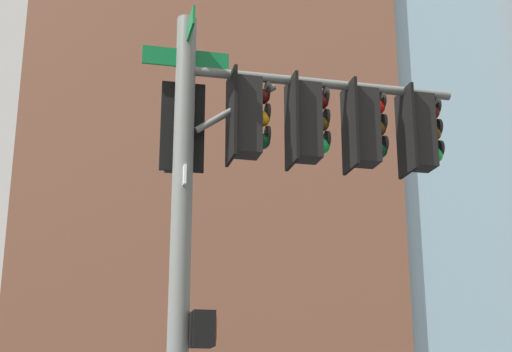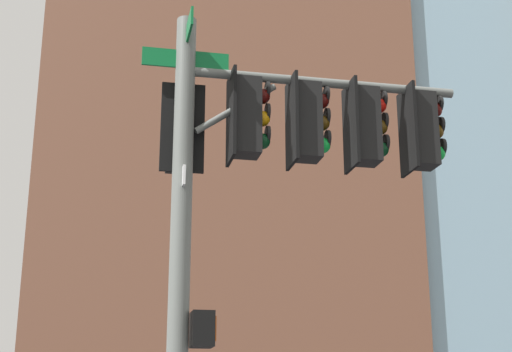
{
  "view_description": "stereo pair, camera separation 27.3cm",
  "coord_description": "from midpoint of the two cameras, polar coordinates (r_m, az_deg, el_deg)",
  "views": [
    {
      "loc": [
        8.82,
        -0.83,
        1.89
      ],
      "look_at": [
        -0.18,
        0.53,
        4.65
      ],
      "focal_mm": 54.76,
      "sensor_mm": 36.0,
      "label": 1
    },
    {
      "loc": [
        8.86,
        -0.56,
        1.89
      ],
      "look_at": [
        -0.18,
        0.53,
        4.65
      ],
      "focal_mm": 54.76,
      "sensor_mm": 36.0,
      "label": 2
    }
  ],
  "objects": [
    {
      "name": "building_brick_midblock",
      "position": [
        50.24,
        -4.32,
        1.33
      ],
      "size": [
        22.15,
        19.33,
        35.14
      ],
      "primitive_type": "cube",
      "color": "brown",
      "rests_on": "ground_plane"
    },
    {
      "name": "signal_pole_assembly",
      "position": [
        9.6,
        -0.03,
        0.37
      ],
      "size": [
        1.23,
        4.1,
        6.67
      ],
      "rotation": [
        0.0,
        0.0,
        1.65
      ],
      "color": "slate",
      "rests_on": "ground_plane"
    }
  ]
}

